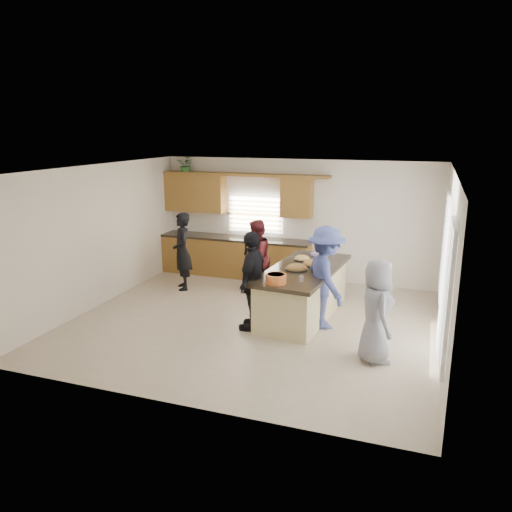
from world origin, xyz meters
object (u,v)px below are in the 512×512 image
at_px(woman_left_front, 253,281).
at_px(woman_left_back, 182,251).
at_px(island, 303,293).
at_px(woman_right_front, 376,311).
at_px(salad_bowl, 276,278).
at_px(woman_right_back, 326,278).
at_px(woman_left_mid, 256,258).

bearing_deg(woman_left_front, woman_left_back, -126.20).
height_order(island, woman_right_front, woman_right_front).
distance_m(salad_bowl, woman_left_back, 3.28).
xyz_separation_m(island, woman_right_front, (1.50, -1.46, 0.35)).
height_order(woman_left_back, woman_right_back, woman_right_back).
bearing_deg(woman_left_front, island, 142.31).
bearing_deg(woman_right_back, woman_left_back, 39.35).
distance_m(salad_bowl, woman_right_front, 1.76).
distance_m(salad_bowl, woman_right_back, 1.01).
bearing_deg(woman_left_back, island, 41.35).
bearing_deg(woman_left_mid, woman_right_back, 59.58).
height_order(island, woman_left_mid, woman_left_mid).
xyz_separation_m(salad_bowl, woman_left_mid, (-1.06, 2.02, -0.23)).
xyz_separation_m(woman_left_back, woman_left_front, (2.23, -1.63, 0.03)).
distance_m(island, woman_left_front, 1.21).
bearing_deg(woman_right_back, woman_left_mid, 21.03).
distance_m(woman_left_front, woman_right_back, 1.29).
bearing_deg(island, woman_left_back, 170.66).
height_order(woman_left_mid, woman_right_front, woman_left_mid).
bearing_deg(woman_left_mid, salad_bowl, 33.79).
height_order(woman_left_back, woman_left_mid, woman_left_back).
bearing_deg(woman_right_back, island, 20.58).
bearing_deg(woman_left_mid, woman_left_front, 23.62).
xyz_separation_m(woman_left_back, woman_left_mid, (1.65, 0.18, -0.04)).
bearing_deg(woman_left_back, salad_bowl, 21.60).
height_order(island, woman_right_back, woman_right_back).
xyz_separation_m(salad_bowl, woman_left_back, (-2.71, 1.83, -0.19)).
distance_m(island, woman_right_front, 2.12).
xyz_separation_m(woman_left_back, woman_right_front, (4.42, -2.20, -0.05)).
relative_size(salad_bowl, woman_right_front, 0.22).
height_order(salad_bowl, woman_left_mid, woman_left_mid).
distance_m(salad_bowl, woman_left_mid, 2.29).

